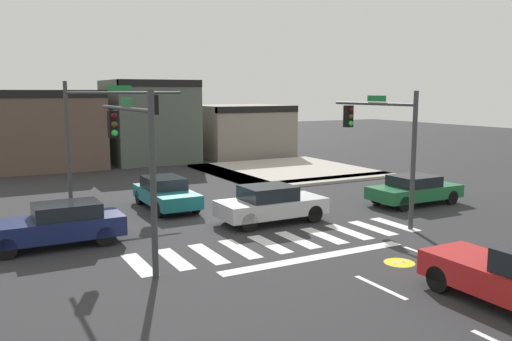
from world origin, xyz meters
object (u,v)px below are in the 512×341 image
car_silver (271,204)px  car_navy (57,225)px  traffic_signal_northwest (109,120)px  car_teal (166,193)px  traffic_signal_southeast (381,133)px  traffic_signal_southwest (132,145)px  car_green (414,190)px

car_silver → car_navy: size_ratio=0.96×
traffic_signal_northwest → car_teal: 4.40m
traffic_signal_northwest → traffic_signal_southeast: size_ratio=1.08×
traffic_signal_northwest → car_silver: traffic_signal_northwest is taller
traffic_signal_southwest → car_navy: traffic_signal_southwest is taller
traffic_signal_southwest → traffic_signal_southeast: (10.31, 0.27, -0.01)m
traffic_signal_southwest → traffic_signal_northwest: 8.95m
traffic_signal_northwest → car_green: 14.63m
traffic_signal_southeast → car_navy: size_ratio=1.16×
traffic_signal_northwest → traffic_signal_southeast: 12.36m
traffic_signal_southwest → car_teal: bearing=-26.7°
car_navy → traffic_signal_southeast: bearing=169.8°
traffic_signal_northwest → car_teal: size_ratio=1.29×
traffic_signal_northwest → car_navy: bearing=-118.1°
car_teal → car_silver: 5.36m
traffic_signal_northwest → car_navy: traffic_signal_northwest is taller
traffic_signal_southwest → traffic_signal_northwest: bearing=-9.0°
traffic_signal_southeast → car_teal: bearing=48.9°
traffic_signal_southeast → traffic_signal_southwest: bearing=91.5°
traffic_signal_southwest → traffic_signal_southeast: 10.32m
traffic_signal_southwest → car_teal: 7.76m
car_green → traffic_signal_northwest: bearing=-29.9°
car_navy → car_teal: bearing=-142.9°
car_teal → car_silver: size_ratio=1.01×
car_teal → car_green: size_ratio=1.00×
car_green → car_navy: 15.78m
traffic_signal_southwest → car_silver: traffic_signal_southwest is taller
car_silver → car_teal: bearing=-57.8°
car_teal → car_green: (10.53, -4.72, -0.02)m
car_navy → car_silver: bearing=175.9°
traffic_signal_southeast → car_green: size_ratio=1.19×
car_silver → car_navy: (-8.09, 0.59, -0.01)m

